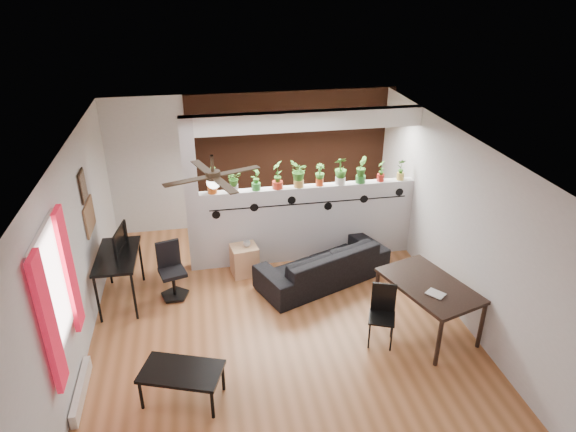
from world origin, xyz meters
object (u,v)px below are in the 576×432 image
(sofa, at_px, (323,264))
(cup, at_px, (247,244))
(potted_plant_0, at_px, (212,180))
(computer_desk, at_px, (117,259))
(potted_plant_6, at_px, (341,170))
(potted_plant_4, at_px, (299,173))
(dining_table, at_px, (429,289))
(potted_plant_7, at_px, (361,169))
(coffee_table, at_px, (181,373))
(potted_plant_1, at_px, (234,180))
(potted_plant_2, at_px, (256,177))
(potted_plant_3, at_px, (277,174))
(office_chair, at_px, (172,274))
(cube_shelf, at_px, (244,260))
(potted_plant_9, at_px, (401,169))
(ceiling_fan, at_px, (213,178))
(potted_plant_8, at_px, (381,170))
(potted_plant_5, at_px, (320,174))
(folding_chair, at_px, (383,309))

(sofa, relative_size, cup, 17.48)
(potted_plant_0, height_order, computer_desk, potted_plant_0)
(potted_plant_6, bearing_deg, cup, -168.16)
(potted_plant_4, height_order, cup, potted_plant_4)
(potted_plant_4, relative_size, dining_table, 0.29)
(computer_desk, bearing_deg, cup, 12.00)
(potted_plant_6, distance_m, potted_plant_7, 0.35)
(potted_plant_4, relative_size, coffee_table, 0.43)
(potted_plant_1, bearing_deg, potted_plant_2, 0.00)
(potted_plant_3, xyz_separation_m, dining_table, (1.71, -2.23, -0.94))
(potted_plant_0, xyz_separation_m, sofa, (1.66, -0.77, -1.28))
(potted_plant_6, xyz_separation_m, coffee_table, (-2.67, -2.95, -1.21))
(sofa, xyz_separation_m, office_chair, (-2.37, 0.00, 0.09))
(cup, bearing_deg, potted_plant_1, 111.41)
(potted_plant_3, height_order, office_chair, potted_plant_3)
(cube_shelf, xyz_separation_m, coffee_table, (-1.00, -2.61, 0.13))
(cube_shelf, bearing_deg, office_chair, -168.51)
(potted_plant_9, distance_m, coffee_table, 4.89)
(potted_plant_6, relative_size, office_chair, 0.52)
(potted_plant_4, bearing_deg, office_chair, -160.14)
(potted_plant_6, bearing_deg, cube_shelf, -168.51)
(potted_plant_4, bearing_deg, computer_desk, -165.28)
(ceiling_fan, height_order, cup, ceiling_fan)
(cup, bearing_deg, computer_desk, -168.00)
(ceiling_fan, xyz_separation_m, dining_table, (2.79, -0.43, -1.65))
(office_chair, bearing_deg, potted_plant_0, 46.97)
(potted_plant_8, bearing_deg, potted_plant_2, 180.00)
(potted_plant_5, xyz_separation_m, coffee_table, (-2.32, -2.95, -1.16))
(potted_plant_2, relative_size, potted_plant_4, 0.91)
(potted_plant_5, distance_m, sofa, 1.47)
(cube_shelf, bearing_deg, potted_plant_9, -1.72)
(ceiling_fan, bearing_deg, potted_plant_2, 68.14)
(potted_plant_3, height_order, coffee_table, potted_plant_3)
(potted_plant_2, xyz_separation_m, cup, (-0.22, -0.34, -1.01))
(ceiling_fan, distance_m, computer_desk, 2.39)
(ceiling_fan, distance_m, potted_plant_0, 1.95)
(dining_table, bearing_deg, potted_plant_3, 127.51)
(potted_plant_5, bearing_deg, dining_table, -65.63)
(potted_plant_1, xyz_separation_m, potted_plant_4, (1.05, 0.00, 0.05))
(potted_plant_3, xyz_separation_m, cube_shelf, (-0.62, -0.34, -1.34))
(potted_plant_4, bearing_deg, potted_plant_8, 0.00)
(potted_plant_4, relative_size, sofa, 0.22)
(potted_plant_0, xyz_separation_m, folding_chair, (2.08, -2.33, -1.08))
(potted_plant_2, bearing_deg, cube_shelf, -128.22)
(potted_plant_6, distance_m, office_chair, 3.16)
(office_chair, bearing_deg, potted_plant_8, 12.26)
(ceiling_fan, height_order, dining_table, ceiling_fan)
(potted_plant_5, relative_size, cup, 3.16)
(potted_plant_9, bearing_deg, ceiling_fan, -150.49)
(potted_plant_9, xyz_separation_m, folding_chair, (-1.08, -2.33, -1.05))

